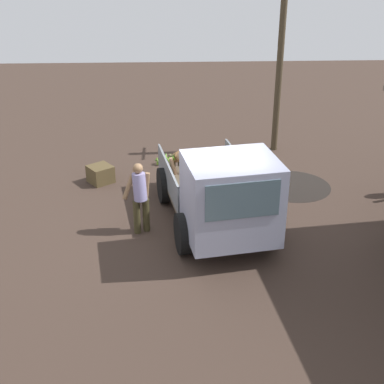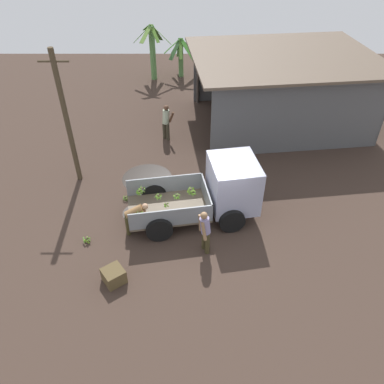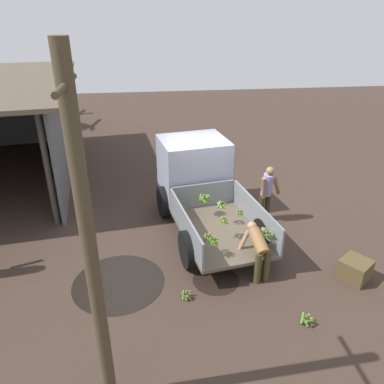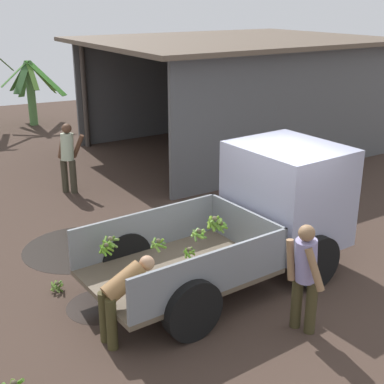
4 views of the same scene
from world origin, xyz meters
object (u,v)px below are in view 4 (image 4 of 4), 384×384
object	(u,v)px
person_worker_loading	(123,293)
person_bystander_near_shed	(68,155)
banana_bunch_on_ground_0	(57,286)
person_foreground_visitor	(305,273)
cargo_truck	(270,207)

from	to	relation	value
person_worker_loading	person_bystander_near_shed	xyz separation A→B (m)	(0.73, 6.26, 0.22)
person_bystander_near_shed	banana_bunch_on_ground_0	world-z (taller)	person_bystander_near_shed
banana_bunch_on_ground_0	person_worker_loading	bearing A→B (deg)	-70.52
person_bystander_near_shed	banana_bunch_on_ground_0	distance (m)	4.86
person_foreground_visitor	person_worker_loading	size ratio (longest dim) A/B	1.42
cargo_truck	person_foreground_visitor	xyz separation A→B (m)	(-0.63, -1.84, -0.21)
person_worker_loading	person_bystander_near_shed	distance (m)	6.31
person_bystander_near_shed	person_foreground_visitor	bearing A→B (deg)	-125.84
person_bystander_near_shed	banana_bunch_on_ground_0	bearing A→B (deg)	-154.27
cargo_truck	person_worker_loading	size ratio (longest dim) A/B	4.04
cargo_truck	banana_bunch_on_ground_0	distance (m)	3.74
cargo_truck	person_bystander_near_shed	distance (m)	5.76
person_worker_loading	person_bystander_near_shed	size ratio (longest dim) A/B	0.69
person_worker_loading	person_foreground_visitor	bearing A→B (deg)	-31.13
cargo_truck	banana_bunch_on_ground_0	world-z (taller)	cargo_truck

